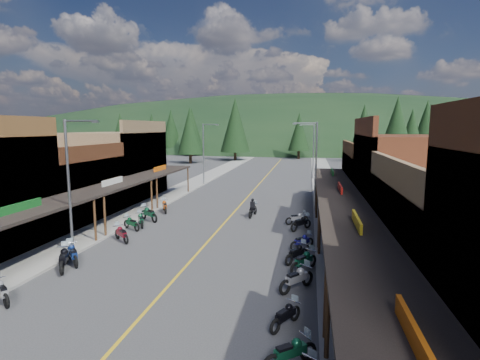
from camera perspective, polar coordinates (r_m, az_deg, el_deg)
The scene contains 44 objects.
ground at distance 27.03m, azimuth -3.87°, elevation -8.19°, with size 220.00×220.00×0.00m, color #38383A.
centerline at distance 46.21m, azimuth 2.27°, elevation -1.35°, with size 0.15×90.00×0.01m, color gold.
sidewalk_west at distance 48.20m, azimuth -8.02°, elevation -0.95°, with size 3.40×94.00×0.15m, color gray.
sidewalk_east at distance 45.80m, azimuth 13.12°, elevation -1.55°, with size 3.40×94.00×0.15m, color gray.
shop_west_2 at distance 33.98m, azimuth -26.24°, elevation -1.28°, with size 10.90×9.00×6.20m.
shop_west_3 at distance 41.88m, azimuth -18.53°, elevation 2.11°, with size 10.90×10.20×8.20m.
shop_east_1 at distance 19.36m, azimuth 32.45°, elevation -8.26°, with size 10.90×10.20×6.20m.
shop_east_2 at distance 28.09m, azimuth 25.42°, elevation -0.99°, with size 10.90×9.00×8.20m.
shop_east_3 at distance 37.48m, azimuth 21.56°, elevation -0.21°, with size 10.90×10.20×6.20m.
streetlight_0 at distance 23.58m, azimuth -24.38°, elevation -0.20°, with size 2.16×0.18×8.00m.
streetlight_1 at distance 49.10m, azimuth -5.44°, elevation 4.41°, with size 2.16×0.18×8.00m.
streetlight_2 at distance 33.27m, azimuth 11.25°, elevation 2.57°, with size 2.16×0.18×8.00m.
streetlight_3 at distance 55.22m, azimuth 10.99°, elevation 4.70°, with size 2.16×0.18×8.00m.
ridge_hill at distance 160.44m, azimuth 8.19°, elevation 5.28°, with size 310.00×140.00×60.00m, color black.
pine_0 at distance 98.76m, azimuth -17.74°, elevation 7.06°, with size 5.04×5.04×11.00m.
pine_1 at distance 99.89m, azimuth -7.35°, elevation 7.81°, with size 5.88×5.88×12.50m.
pine_2 at distance 84.75m, azimuth -0.74°, elevation 8.35°, with size 6.72×6.72×14.00m.
pine_3 at distance 91.17m, azimuth 8.99°, elevation 7.29°, with size 5.04×5.04×11.00m.
pine_4 at distance 85.90m, azimuth 18.35°, elevation 7.44°, with size 5.88×5.88×12.50m.
pine_5 at distance 100.95m, azimuth 26.54°, elevation 7.47°, with size 6.72×6.72×14.00m.
pine_7 at distance 108.20m, azimuth -10.45°, elevation 7.76°, with size 5.88×5.88×12.50m.
pine_8 at distance 71.10m, azimuth -13.23°, elevation 6.57°, with size 4.48×4.48×10.00m.
pine_9 at distance 72.29m, azimuth 24.67°, elevation 6.40°, with size 4.93×4.93×10.80m.
pine_10 at distance 79.02m, azimuth -7.63°, elevation 7.43°, with size 5.38×5.38×11.60m.
pine_11 at distance 64.56m, azimuth 22.75°, elevation 7.11°, with size 5.82×5.82×12.40m.
bike_west_3 at distance 19.73m, azimuth -32.61°, elevation -13.98°, with size 0.67×2.02×1.15m, color #929397, non-canonical shape.
bike_west_4 at distance 22.40m, azimuth -25.28°, elevation -10.67°, with size 0.77×2.31×1.32m, color black, non-canonical shape.
bike_west_5 at distance 23.09m, azimuth -24.16°, elevation -10.11°, with size 0.74×2.21×1.27m, color navy, non-canonical shape.
bike_west_6 at distance 26.27m, azimuth -17.62°, elevation -7.69°, with size 0.69×2.08×1.19m, color maroon, non-canonical shape.
bike_west_7 at distance 28.95m, azimuth -16.22°, elevation -6.26°, with size 0.65×1.95×1.11m, color #0D4323, non-canonical shape.
bike_west_8 at distance 29.73m, azimuth -14.90°, elevation -5.79°, with size 0.68×2.03×1.16m, color #0E4729, non-canonical shape.
bike_west_9 at distance 31.25m, azimuth -13.74°, elevation -4.91°, with size 0.78×2.34×1.34m, color #0C3F26, non-canonical shape.
bike_west_10 at distance 34.12m, azimuth -11.42°, elevation -3.84°, with size 0.72×2.15×1.23m, color #AC430C, non-canonical shape.
bike_east_2 at distance 13.07m, azimuth 7.70°, elevation -24.40°, with size 0.65×1.95×1.12m, color #0E482C, non-canonical shape.
bike_east_3 at distance 15.14m, azimuth 6.97°, elevation -19.65°, with size 0.62×1.85×1.06m, color black, non-canonical shape.
bike_east_4 at distance 18.15m, azimuth 8.64°, elevation -14.47°, with size 0.73×2.20×1.26m, color #97979C, non-canonical shape.
bike_east_5 at distance 20.38m, azimuth 9.70°, elevation -11.93°, with size 0.73×2.19×1.25m, color #0D432D, non-canonical shape.
bike_east_6 at distance 21.61m, azimuth 8.63°, elevation -10.84°, with size 0.69×2.06×1.18m, color black, non-canonical shape.
bike_east_7 at distance 23.93m, azimuth 9.43°, elevation -9.10°, with size 0.63×1.88×1.07m, color navy, non-canonical shape.
bike_east_8 at distance 28.10m, azimuth 9.28°, elevation -6.38°, with size 0.70×2.10×1.20m, color black, non-canonical shape.
bike_east_9 at distance 29.68m, azimuth 8.67°, elevation -5.70°, with size 0.63×1.90×1.09m, color #AEAEB4, non-canonical shape.
rider_on_bike at distance 31.87m, azimuth 1.98°, elevation -4.46°, with size 0.98×2.21×1.63m.
pedestrian_east_a at distance 25.63m, azimuth 15.23°, elevation -7.08°, with size 0.61×0.40×1.68m, color #292031.
pedestrian_east_b at distance 39.31m, azimuth 12.13°, elevation -1.69°, with size 0.85×0.49×1.75m, color brown.
Camera 1 is at (6.49, -25.13, 7.55)m, focal length 28.00 mm.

